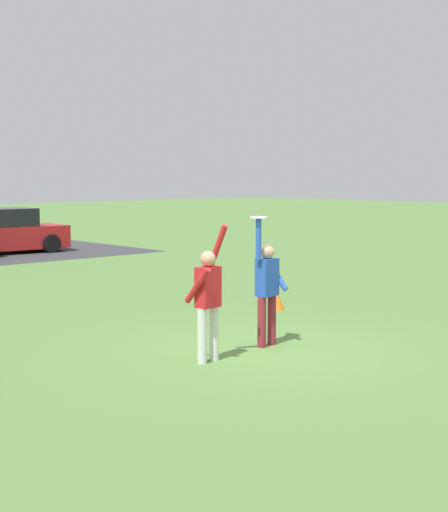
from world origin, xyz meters
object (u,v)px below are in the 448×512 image
at_px(person_defender, 208,296).
at_px(field_cone_orange, 278,302).
at_px(frisbee_disc, 259,217).
at_px(parked_car_red, 5,233).
at_px(person_catcher, 267,286).

height_order(person_defender, field_cone_orange, person_defender).
xyz_separation_m(person_defender, frisbee_disc, (1.18, 0.12, 1.11)).
relative_size(frisbee_disc, field_cone_orange, 0.81).
distance_m(frisbee_disc, parked_car_red, 17.11).
distance_m(person_defender, parked_car_red, 17.49).
height_order(person_catcher, frisbee_disc, frisbee_disc).
relative_size(person_defender, parked_car_red, 0.48).
bearing_deg(person_defender, parked_car_red, 66.64).
distance_m(person_defender, field_cone_orange, 4.66).
relative_size(frisbee_disc, parked_car_red, 0.06).
bearing_deg(field_cone_orange, parked_car_red, 84.99).
bearing_deg(person_catcher, field_cone_orange, -146.10).
bearing_deg(frisbee_disc, field_cone_orange, 37.81).
xyz_separation_m(person_catcher, parked_car_red, (3.84, 16.54, -0.25)).
bearing_deg(parked_car_red, field_cone_orange, -90.96).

